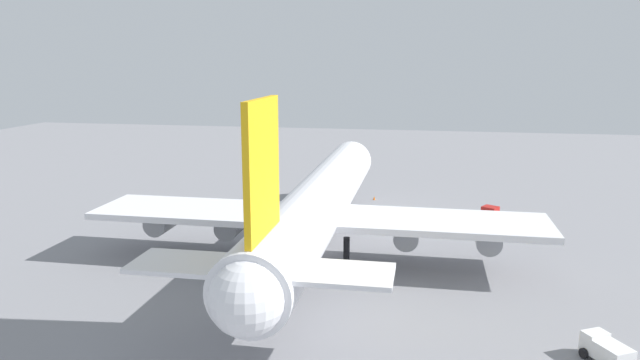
{
  "coord_description": "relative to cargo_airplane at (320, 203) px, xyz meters",
  "views": [
    {
      "loc": [
        -63.22,
        -11.61,
        22.13
      ],
      "look_at": [
        0.0,
        0.0,
        8.72
      ],
      "focal_mm": 32.74,
      "sensor_mm": 36.0,
      "label": 1
    }
  ],
  "objects": [
    {
      "name": "fuel_truck",
      "position": [
        -20.3,
        -25.27,
        -5.02
      ],
      "size": [
        4.08,
        3.47,
        1.94
      ],
      "color": "white",
      "rests_on": "ground_plane"
    },
    {
      "name": "cargo_airplane",
      "position": [
        0.0,
        0.0,
        0.0
      ],
      "size": [
        60.98,
        49.58,
        19.39
      ],
      "color": "silver",
      "rests_on": "ground_plane"
    },
    {
      "name": "safety_cone_nose",
      "position": [
        27.61,
        -3.77,
        -5.77
      ],
      "size": [
        0.4,
        0.4,
        0.58
      ],
      "primitive_type": "cone",
      "color": "orange",
      "rests_on": "ground_plane"
    },
    {
      "name": "ground_plane",
      "position": [
        0.17,
        0.0,
        -6.06
      ],
      "size": [
        243.93,
        243.93,
        0.0
      ],
      "primitive_type": "plane",
      "color": "gray"
    },
    {
      "name": "cargo_loader",
      "position": [
        16.05,
        -21.7,
        -4.91
      ],
      "size": [
        4.32,
        5.51,
        2.41
      ],
      "color": "#B21E19",
      "rests_on": "ground_plane"
    }
  ]
}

